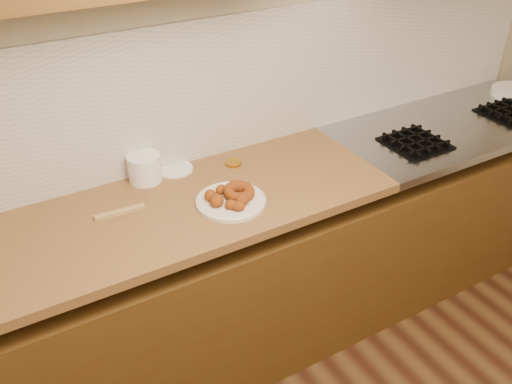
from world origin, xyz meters
TOP-DOWN VIEW (x-y plane):
  - wall_back at (0.00, 2.00)m, footprint 4.00×0.02m
  - base_cabinet at (0.00, 1.69)m, footprint 3.60×0.60m
  - butcher_block at (-0.65, 1.69)m, footprint 2.30×0.62m
  - stovetop at (1.15, 1.69)m, footprint 1.30×0.62m
  - backsplash at (0.00, 1.99)m, footprint 3.60×0.02m
  - burner_grates at (1.13, 1.61)m, footprint 0.91×0.26m
  - donut_plate at (-0.16, 1.60)m, footprint 0.27×0.27m
  - ring_donut at (-0.13, 1.61)m, footprint 0.18×0.18m
  - fried_dough_chunks at (-0.19, 1.58)m, footprint 0.17×0.19m
  - plastic_tub at (-0.39, 1.93)m, footprint 0.16×0.16m
  - tub_lid at (-0.25, 1.94)m, footprint 0.16×0.16m
  - brass_jar_lid at (-0.02, 1.86)m, footprint 0.08×0.08m
  - wooden_utensil at (-0.56, 1.75)m, footprint 0.19×0.04m

SIDE VIEW (x-z plane):
  - base_cabinet at x=0.00m, z-range 0.00..0.77m
  - butcher_block at x=-0.65m, z-range 0.86..0.90m
  - stovetop at x=1.15m, z-range 0.86..0.90m
  - tub_lid at x=-0.25m, z-range 0.90..0.91m
  - brass_jar_lid at x=-0.02m, z-range 0.90..0.91m
  - wooden_utensil at x=-0.56m, z-range 0.90..0.91m
  - donut_plate at x=-0.16m, z-range 0.90..0.92m
  - burner_grates at x=1.13m, z-range 0.90..0.93m
  - fried_dough_chunks at x=-0.19m, z-range 0.91..0.96m
  - ring_donut at x=-0.13m, z-range 0.91..0.96m
  - plastic_tub at x=-0.39m, z-range 0.90..1.01m
  - backsplash at x=0.00m, z-range 0.90..1.50m
  - wall_back at x=0.00m, z-range 0.00..2.70m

